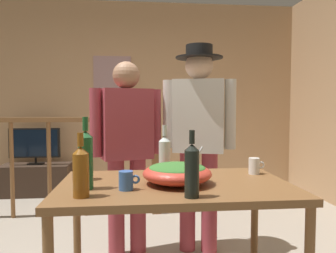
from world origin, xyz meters
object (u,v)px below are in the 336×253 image
Objects in this scene: flat_screen_tv at (35,143)px; wine_bottle_green at (86,159)px; stair_railing at (70,155)px; person_standing_left at (127,142)px; mug_white at (254,166)px; person_standing_right at (199,129)px; wine_glass at (85,159)px; salad_bowl at (177,172)px; tv_console at (36,180)px; mug_blue at (126,180)px; wine_bottle_amber at (81,171)px; framed_picture at (112,76)px; serving_table at (175,195)px; wine_bottle_dark at (192,170)px; wine_bottle_clear at (165,154)px.

flat_screen_tv is 1.70× the size of wine_bottle_green.
wine_bottle_green is at bearing -76.72° from stair_railing.
mug_white is at bearing 129.34° from person_standing_left.
stair_railing is 1.61m from person_standing_right.
flat_screen_tv is 3.68× the size of wine_glass.
wine_glass is 0.67m from person_standing_left.
salad_bowl reaches higher than flat_screen_tv.
mug_blue is (1.29, -2.85, 0.60)m from tv_console.
person_standing_right reaches higher than wine_bottle_amber.
person_standing_left is at bearing 110.80° from salad_bowl.
framed_picture is 3.26m from mug_blue.
person_standing_left is (0.23, 0.63, 0.03)m from wine_glass.
mug_blue is 1.09m from person_standing_right.
tv_console is 3.22m from salad_bowl.
person_standing_left is (1.27, -1.94, 0.70)m from tv_console.
serving_table is (1.56, -2.68, -0.02)m from flat_screen_tv.
serving_table is at bearing -59.79° from flat_screen_tv.
person_standing_right reaches higher than stair_railing.
framed_picture reaches higher than tv_console.
flat_screen_tv is 3.13m from salad_bowl.
mug_blue is at bearing 74.29° from person_standing_right.
stair_railing is 1.93m from wine_bottle_green.
person_standing_left reaches higher than mug_white.
tv_console is at bearing 117.96° from wine_bottle_dark.
framed_picture reaches higher than salad_bowl.
person_standing_left is at bearing 91.09° from mug_blue.
stair_railing is 15.67× the size of wine_glass.
person_standing_left reaches higher than tv_console.
stair_railing reaches higher than wine_bottle_amber.
salad_bowl is (0.94, -1.80, 0.15)m from stair_railing.
wine_bottle_green is at bearing -140.39° from wine_bottle_clear.
serving_table is at bearing 26.23° from mug_blue.
wine_glass is 0.56× the size of wine_bottle_clear.
person_standing_left is at bearing 16.36° from person_standing_right.
salad_bowl is at bearing -79.66° from framed_picture.
stair_railing is 25.03× the size of mug_blue.
wine_bottle_dark reaches higher than serving_table.
mug_blue is at bearing -159.10° from salad_bowl.
framed_picture is 2.87m from wine_bottle_clear.
mug_blue is (0.27, -3.14, -0.84)m from framed_picture.
salad_bowl is 0.55m from wine_bottle_amber.
wine_glass is at bearing 141.60° from wine_bottle_dark.
framed_picture reaches higher than wine_bottle_amber.
tv_console is 2.43m from person_standing_left.
framed_picture is 3.45m from wine_bottle_dark.
tv_console is 0.50m from flat_screen_tv.
person_standing_left reaches higher than flat_screen_tv.
person_standing_right is at bearing -39.37° from stair_railing.
wine_bottle_green is at bearing 64.22° from person_standing_right.
wine_bottle_clear is at bearing 60.00° from mug_blue.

